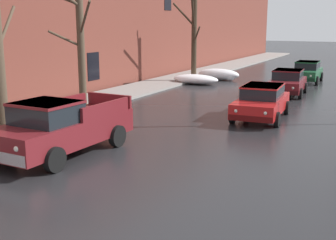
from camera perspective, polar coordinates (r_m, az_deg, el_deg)
left_sidewalk_slab at (r=23.70m, az=-8.83°, el=2.75°), size 3.00×80.00×0.13m
brick_townhouse_facade at (r=24.61m, az=-13.12°, el=14.17°), size 0.63×80.00×9.74m
snow_bank_near_corner_left at (r=31.84m, az=6.61°, el=5.87°), size 3.07×1.22×0.80m
snow_bank_mid_block_left at (r=29.59m, az=3.55°, el=5.29°), size 3.16×1.46×0.64m
bare_tree_mid_block at (r=19.79m, az=-11.46°, el=9.37°), size 2.90×1.85×5.59m
bare_tree_far_down_block at (r=30.36m, az=3.34°, el=10.59°), size 2.29×1.90×5.63m
pickup_truck_maroon_approaching_near_lane at (r=13.93m, az=-13.71°, el=-0.88°), size 2.30×5.01×1.76m
sedan_red_parked_kerbside_close at (r=19.19m, az=12.04°, el=2.43°), size 2.21×4.44×1.42m
sedan_maroon_parked_kerbside_mid at (r=25.87m, az=15.20°, el=4.81°), size 2.17×3.96×1.42m
sedan_green_parked_far_down_block at (r=31.81m, az=17.56°, el=6.03°), size 1.95×4.11×1.42m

